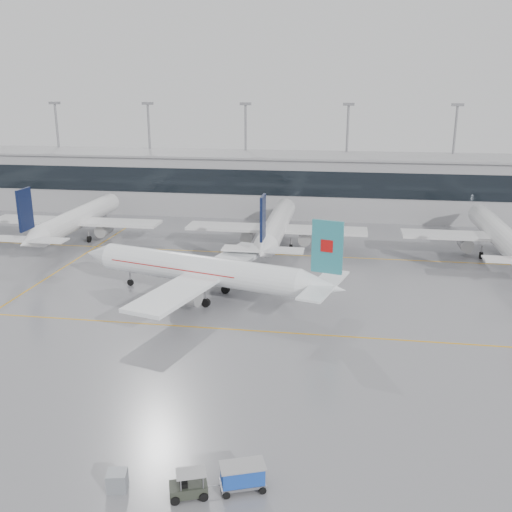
% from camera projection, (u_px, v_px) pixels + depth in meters
% --- Properties ---
extents(ground, '(320.00, 320.00, 0.00)m').
position_uv_depth(ground, '(239.00, 330.00, 63.01)').
color(ground, gray).
rests_on(ground, ground).
extents(taxi_line_main, '(120.00, 0.25, 0.01)m').
position_uv_depth(taxi_line_main, '(239.00, 330.00, 63.01)').
color(taxi_line_main, orange).
rests_on(taxi_line_main, ground).
extents(taxi_line_north, '(120.00, 0.25, 0.01)m').
position_uv_depth(taxi_line_north, '(273.00, 254.00, 91.42)').
color(taxi_line_north, orange).
rests_on(taxi_line_north, ground).
extents(taxi_line_cross, '(0.25, 60.00, 0.01)m').
position_uv_depth(taxi_line_cross, '(53.00, 274.00, 81.63)').
color(taxi_line_cross, orange).
rests_on(taxi_line_cross, ground).
extents(terminal, '(180.00, 15.00, 12.00)m').
position_uv_depth(terminal, '(292.00, 185.00, 120.02)').
color(terminal, '#939396').
rests_on(terminal, ground).
extents(terminal_glass, '(180.00, 0.20, 5.00)m').
position_uv_depth(terminal_glass, '(289.00, 183.00, 112.44)').
color(terminal_glass, black).
rests_on(terminal_glass, ground).
extents(terminal_roof, '(182.00, 16.00, 0.40)m').
position_uv_depth(terminal_roof, '(293.00, 155.00, 118.26)').
color(terminal_roof, gray).
rests_on(terminal_roof, ground).
extents(light_masts, '(156.40, 1.00, 22.60)m').
position_uv_depth(light_masts, '(296.00, 147.00, 123.61)').
color(light_masts, gray).
rests_on(light_masts, ground).
extents(air_canada_jet, '(36.41, 29.74, 11.65)m').
position_uv_depth(air_canada_jet, '(207.00, 271.00, 71.26)').
color(air_canada_jet, white).
rests_on(air_canada_jet, ground).
extents(parked_jet_b, '(29.64, 36.96, 11.72)m').
position_uv_depth(parked_jet_b, '(76.00, 219.00, 99.01)').
color(parked_jet_b, silver).
rests_on(parked_jet_b, ground).
extents(parked_jet_c, '(29.64, 36.96, 11.72)m').
position_uv_depth(parked_jet_c, '(276.00, 226.00, 93.86)').
color(parked_jet_c, silver).
rests_on(parked_jet_c, ground).
extents(parked_jet_d, '(29.64, 36.96, 11.72)m').
position_uv_depth(parked_jet_d, '(499.00, 235.00, 88.71)').
color(parked_jet_d, silver).
rests_on(parked_jet_d, ground).
extents(baggage_tug, '(3.74, 2.29, 1.79)m').
position_uv_depth(baggage_tug, '(188.00, 488.00, 37.23)').
color(baggage_tug, '#2A2F26').
rests_on(baggage_tug, ground).
extents(baggage_cart, '(3.38, 2.59, 1.86)m').
position_uv_depth(baggage_cart, '(243.00, 475.00, 37.79)').
color(baggage_cart, gray).
rests_on(baggage_cart, ground).
extents(gse_unit, '(1.54, 1.46, 1.31)m').
position_uv_depth(gse_unit, '(117.00, 481.00, 37.88)').
color(gse_unit, gray).
rests_on(gse_unit, ground).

